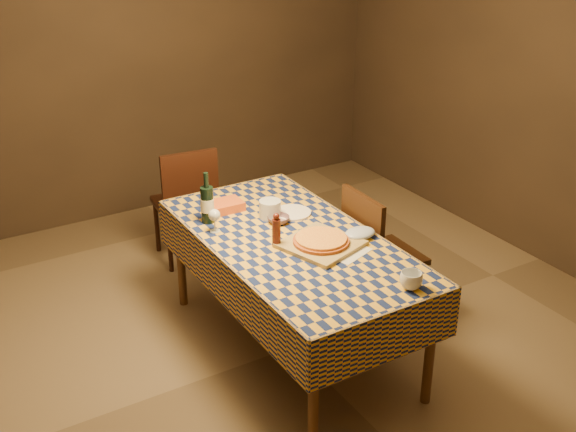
% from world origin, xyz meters
% --- Properties ---
extents(room, '(5.00, 5.10, 2.70)m').
position_xyz_m(room, '(0.00, 0.00, 1.35)').
color(room, brown).
rests_on(room, ground).
extents(dining_table, '(0.94, 1.84, 0.77)m').
position_xyz_m(dining_table, '(0.00, 0.00, 0.69)').
color(dining_table, brown).
rests_on(dining_table, ground).
extents(cutting_board, '(0.49, 0.49, 0.02)m').
position_xyz_m(cutting_board, '(0.09, -0.16, 0.78)').
color(cutting_board, '#A1874B').
rests_on(cutting_board, dining_table).
extents(pizza, '(0.43, 0.43, 0.03)m').
position_xyz_m(pizza, '(0.09, -0.16, 0.81)').
color(pizza, '#984419').
rests_on(pizza, cutting_board).
extents(pepper_mill, '(0.06, 0.06, 0.21)m').
position_xyz_m(pepper_mill, '(-0.12, -0.03, 0.87)').
color(pepper_mill, '#481710').
rests_on(pepper_mill, dining_table).
extents(bowl, '(0.14, 0.14, 0.04)m').
position_xyz_m(bowl, '(0.04, 0.23, 0.79)').
color(bowl, '#664955').
rests_on(bowl, dining_table).
extents(wine_glass, '(0.07, 0.07, 0.15)m').
position_xyz_m(wine_glass, '(-0.35, 0.33, 0.87)').
color(wine_glass, silver).
rests_on(wine_glass, dining_table).
extents(wine_bottle, '(0.10, 0.10, 0.33)m').
position_xyz_m(wine_bottle, '(-0.32, 0.47, 0.89)').
color(wine_bottle, black).
rests_on(wine_bottle, dining_table).
extents(deli_tub, '(0.15, 0.15, 0.11)m').
position_xyz_m(deli_tub, '(0.04, 0.33, 0.83)').
color(deli_tub, silver).
rests_on(deli_tub, dining_table).
extents(takeout_container, '(0.23, 0.17, 0.06)m').
position_xyz_m(takeout_container, '(-0.16, 0.57, 0.80)').
color(takeout_container, '#CF531B').
rests_on(takeout_container, dining_table).
extents(white_plate, '(0.31, 0.31, 0.01)m').
position_xyz_m(white_plate, '(0.18, 0.30, 0.78)').
color(white_plate, white).
rests_on(white_plate, dining_table).
extents(tumbler, '(0.13, 0.13, 0.09)m').
position_xyz_m(tumbler, '(0.24, -0.79, 0.82)').
color(tumbler, silver).
rests_on(tumbler, dining_table).
extents(flour_patch, '(0.30, 0.26, 0.00)m').
position_xyz_m(flour_patch, '(0.18, -0.30, 0.77)').
color(flour_patch, silver).
rests_on(flour_patch, dining_table).
extents(flour_bag, '(0.21, 0.17, 0.06)m').
position_xyz_m(flour_bag, '(0.35, -0.19, 0.80)').
color(flour_bag, '#A1B0CF').
rests_on(flour_bag, dining_table).
extents(chair_far, '(0.46, 0.47, 0.93)m').
position_xyz_m(chair_far, '(-0.08, 1.37, 0.52)').
color(chair_far, black).
rests_on(chair_far, ground).
extents(chair_right, '(0.44, 0.43, 0.93)m').
position_xyz_m(chair_right, '(0.63, 0.01, 0.52)').
color(chair_right, black).
rests_on(chair_right, ground).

